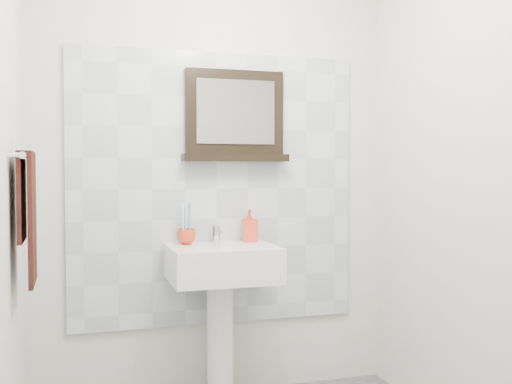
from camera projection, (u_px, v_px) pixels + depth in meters
back_wall at (216, 171)px, 3.32m from camera, size 2.00×0.01×2.50m
front_wall at (464, 172)px, 1.22m from camera, size 2.00×0.01×2.50m
right_wall at (502, 171)px, 2.57m from camera, size 0.01×2.20×2.50m
splashback at (216, 189)px, 3.32m from camera, size 1.60×0.02×1.50m
pedestal_sink at (222, 281)px, 3.12m from camera, size 0.55×0.44×0.96m
toothbrush_cup at (186, 237)px, 3.18m from camera, size 0.11×0.11×0.08m
toothbrushes at (186, 221)px, 3.18m from camera, size 0.05×0.04×0.21m
soap_dispenser at (249, 225)px, 3.29m from camera, size 0.09×0.09×0.18m
framed_mirror at (235, 118)px, 3.30m from camera, size 0.59×0.11×0.50m
towel_bar at (25, 156)px, 2.46m from camera, size 0.07×0.40×0.03m
hand_towel at (28, 207)px, 2.47m from camera, size 0.06×0.30×0.55m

